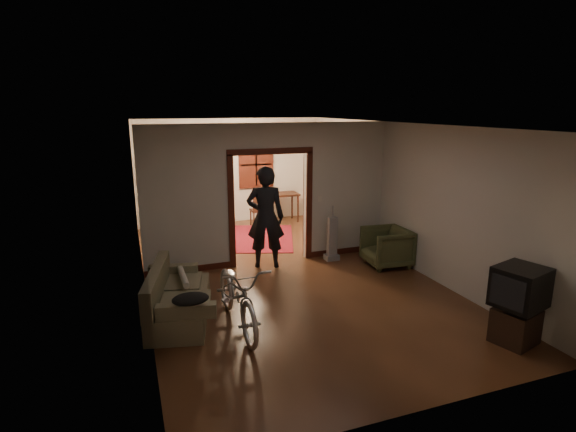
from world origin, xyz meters
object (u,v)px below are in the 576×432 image
sofa (179,292)px  locker (186,191)px  bicycle (238,294)px  person (265,217)px  armchair (387,247)px  desk (279,208)px

sofa → locker: bearing=94.1°
bicycle → person: size_ratio=0.95×
bicycle → armchair: 3.72m
desk → locker: bearing=167.5°
bicycle → locker: 5.81m
person → desk: person is taller
locker → bicycle: bearing=-82.5°
person → locker: 3.68m
sofa → locker: 5.31m
armchair → desk: desk is taller
bicycle → desk: bicycle is taller
bicycle → person: 2.59m
person → locker: (-1.08, 3.52, -0.03)m
bicycle → armchair: size_ratio=2.27×
bicycle → armchair: bicycle is taller
armchair → locker: 5.48m
bicycle → desk: 6.09m
armchair → locker: bearing=-137.3°
armchair → desk: 4.14m
sofa → armchair: sofa is taller
bicycle → person: bearing=62.2°
bicycle → person: (1.12, 2.28, 0.50)m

